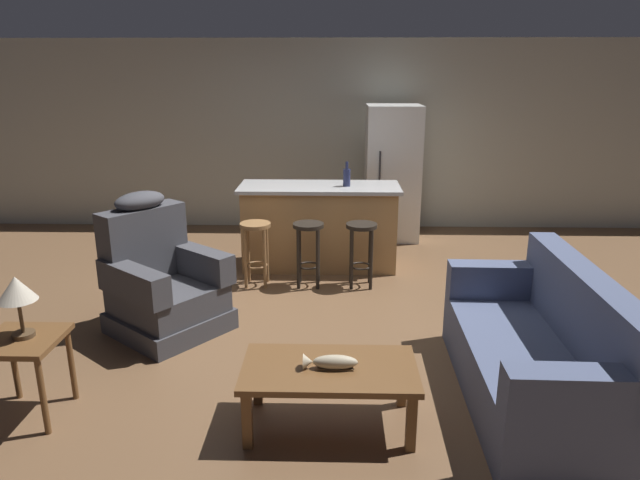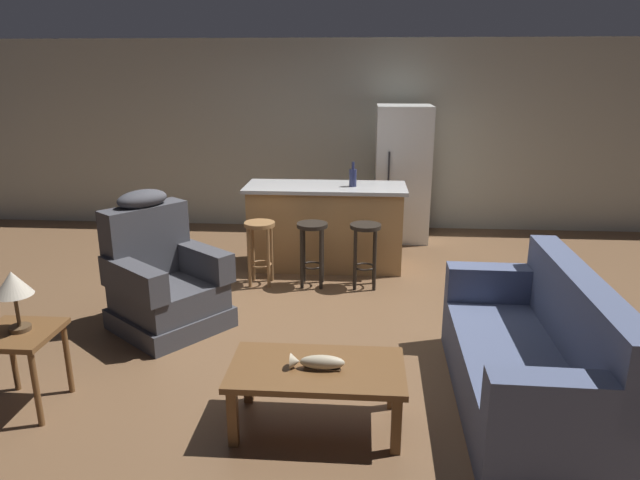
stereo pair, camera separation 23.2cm
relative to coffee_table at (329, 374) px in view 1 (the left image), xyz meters
The scene contains 14 objects.
ground_plane 1.79m from the coffee_table, 94.79° to the left, with size 12.00×12.00×0.00m.
back_wall 4.96m from the coffee_table, 91.72° to the left, with size 12.00×0.05×2.60m.
coffee_table is the anchor object (origin of this frame).
fish_figurine 0.10m from the coffee_table, 83.34° to the right, with size 0.34×0.10×0.10m.
couch 1.47m from the coffee_table, 13.30° to the left, with size 0.88×1.92×0.94m.
recliner_near_lamp 2.03m from the coffee_table, 136.38° to the left, with size 1.18×1.18×1.20m.
end_table 1.98m from the coffee_table, behind, with size 0.48×0.48×0.56m.
table_lamp 2.03m from the coffee_table, behind, with size 0.24×0.24×0.41m.
kitchen_island 3.10m from the coffee_table, 92.71° to the left, with size 1.80×0.70×0.95m.
bar_stool_left 2.59m from the coffee_table, 107.82° to the left, with size 0.32×0.32×0.68m.
bar_stool_middle 2.48m from the coffee_table, 95.66° to the left, with size 0.32×0.32×0.68m.
bar_stool_right 2.49m from the coffee_table, 82.96° to the left, with size 0.32×0.32×0.68m.
refrigerator 4.40m from the coffee_table, 79.68° to the left, with size 0.70×0.69×1.76m.
bottle_tall_green 3.15m from the coffee_table, 87.07° to the left, with size 0.08×0.08×0.27m.
Camera 1 is at (0.17, -4.93, 2.21)m, focal length 32.00 mm.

